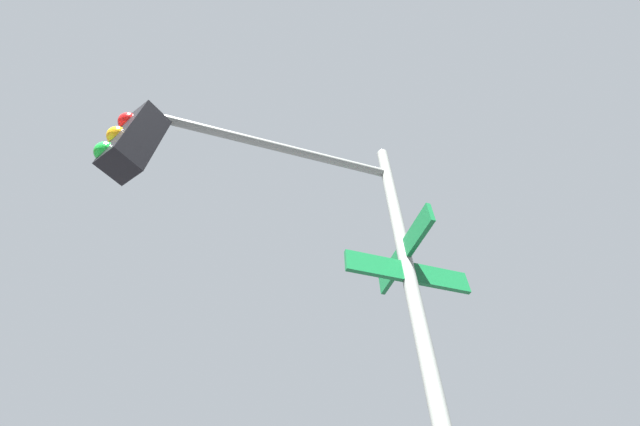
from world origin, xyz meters
The scene contains 1 object.
traffic_signal_near centered at (-6.74, -6.48, 3.77)m, with size 2.15×2.54×5.37m.
Camera 1 is at (-8.25, -4.92, 1.63)m, focal length 21.23 mm.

